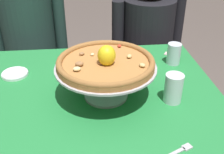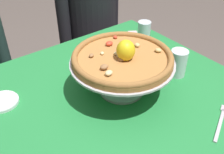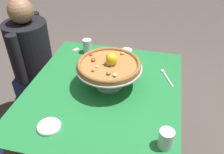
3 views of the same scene
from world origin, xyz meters
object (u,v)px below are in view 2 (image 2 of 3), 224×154
(water_glass_back_right, at_px, (144,33))
(sugar_packet, at_px, (133,32))
(dinner_fork, at_px, (221,120))
(pizza_stand, at_px, (122,69))
(diner_right, at_px, (91,38))
(pizza, at_px, (123,57))
(side_plate, at_px, (2,101))
(water_glass_side_right, at_px, (178,65))

(water_glass_back_right, relative_size, sugar_packet, 2.18)
(dinner_fork, xyz_separation_m, sugar_packet, (0.21, 0.73, -0.00))
(pizza_stand, relative_size, diner_right, 0.36)
(pizza_stand, bearing_deg, sugar_packet, 43.93)
(pizza, height_order, diner_right, diner_right)
(water_glass_back_right, bearing_deg, diner_right, 92.18)
(pizza, relative_size, dinner_fork, 2.05)
(pizza_stand, xyz_separation_m, water_glass_back_right, (0.37, 0.27, -0.06))
(pizza_stand, xyz_separation_m, dinner_fork, (0.17, -0.36, -0.10))
(pizza_stand, relative_size, side_plate, 3.25)
(side_plate, xyz_separation_m, sugar_packet, (0.81, 0.15, -0.01))
(pizza_stand, bearing_deg, side_plate, 152.19)
(dinner_fork, distance_m, sugar_packet, 0.76)
(pizza_stand, height_order, side_plate, pizza_stand)
(pizza, relative_size, water_glass_side_right, 3.19)
(pizza_stand, relative_size, water_glass_side_right, 3.34)
(water_glass_back_right, height_order, diner_right, diner_right)
(pizza_stand, xyz_separation_m, water_glass_side_right, (0.27, -0.06, -0.05))
(pizza, height_order, dinner_fork, pizza)
(water_glass_back_right, height_order, side_plate, water_glass_back_right)
(side_plate, distance_m, sugar_packet, 0.82)
(dinner_fork, bearing_deg, diner_right, 80.99)
(side_plate, xyz_separation_m, diner_right, (0.78, 0.55, -0.20))
(side_plate, bearing_deg, dinner_fork, -44.27)
(water_glass_side_right, distance_m, sugar_packet, 0.45)
(pizza_stand, relative_size, dinner_fork, 2.15)
(pizza_stand, xyz_separation_m, pizza, (-0.00, -0.00, 0.06))
(pizza_stand, height_order, water_glass_back_right, pizza_stand)
(pizza, distance_m, sugar_packet, 0.56)
(pizza, height_order, sugar_packet, pizza)
(side_plate, distance_m, dinner_fork, 0.83)
(water_glass_back_right, bearing_deg, pizza_stand, -144.42)
(side_plate, height_order, dinner_fork, side_plate)
(pizza_stand, height_order, diner_right, diner_right)
(water_glass_side_right, bearing_deg, diner_right, 84.21)
(water_glass_back_right, relative_size, dinner_fork, 0.57)
(diner_right, bearing_deg, water_glass_side_right, -95.79)
(pizza, bearing_deg, diner_right, 65.41)
(water_glass_side_right, height_order, dinner_fork, water_glass_side_right)
(diner_right, bearing_deg, dinner_fork, -99.01)
(pizza, height_order, water_glass_side_right, pizza)
(water_glass_back_right, distance_m, diner_right, 0.56)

